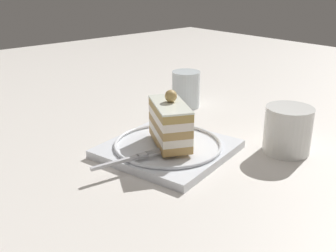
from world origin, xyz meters
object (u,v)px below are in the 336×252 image
(fork, at_px, (131,158))
(drink_glass_near, at_px, (186,91))
(cake_slice, at_px, (170,123))
(drink_glass_far, at_px, (288,131))
(dessert_plate, at_px, (168,148))

(fork, bearing_deg, drink_glass_near, 31.40)
(cake_slice, relative_size, drink_glass_far, 1.49)
(fork, height_order, drink_glass_near, drink_glass_near)
(dessert_plate, xyz_separation_m, cake_slice, (0.00, -0.00, 0.05))
(cake_slice, bearing_deg, fork, -173.73)
(drink_glass_near, bearing_deg, cake_slice, -139.99)
(drink_glass_near, distance_m, drink_glass_far, 0.30)
(dessert_plate, relative_size, fork, 1.87)
(cake_slice, distance_m, drink_glass_far, 0.20)
(dessert_plate, xyz_separation_m, drink_glass_near, (0.20, 0.16, 0.03))
(cake_slice, height_order, fork, cake_slice)
(cake_slice, distance_m, drink_glass_near, 0.26)
(cake_slice, height_order, drink_glass_near, cake_slice)
(dessert_plate, distance_m, cake_slice, 0.05)
(fork, relative_size, drink_glass_near, 1.52)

